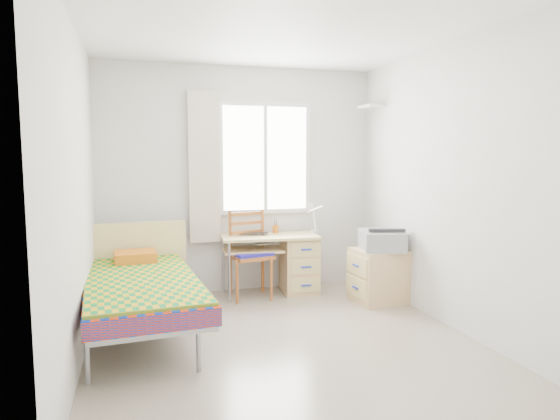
{
  "coord_description": "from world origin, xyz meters",
  "views": [
    {
      "loc": [
        -1.17,
        -3.96,
        1.58
      ],
      "look_at": [
        0.14,
        0.55,
        1.07
      ],
      "focal_mm": 32.0,
      "sensor_mm": 36.0,
      "label": 1
    }
  ],
  "objects_px": {
    "bed": "(142,285)",
    "cabinet": "(379,276)",
    "printer": "(382,240)",
    "desk": "(293,260)",
    "chair": "(250,249)"
  },
  "relations": [
    {
      "from": "bed",
      "to": "cabinet",
      "type": "distance_m",
      "value": 2.49
    },
    {
      "from": "bed",
      "to": "printer",
      "type": "distance_m",
      "value": 2.52
    },
    {
      "from": "bed",
      "to": "printer",
      "type": "bearing_deg",
      "value": 1.35
    },
    {
      "from": "desk",
      "to": "printer",
      "type": "distance_m",
      "value": 1.06
    },
    {
      "from": "chair",
      "to": "printer",
      "type": "height_order",
      "value": "chair"
    },
    {
      "from": "desk",
      "to": "chair",
      "type": "bearing_deg",
      "value": -170.49
    },
    {
      "from": "desk",
      "to": "chair",
      "type": "relative_size",
      "value": 1.15
    },
    {
      "from": "desk",
      "to": "printer",
      "type": "height_order",
      "value": "printer"
    },
    {
      "from": "bed",
      "to": "chair",
      "type": "distance_m",
      "value": 1.45
    },
    {
      "from": "cabinet",
      "to": "printer",
      "type": "relative_size",
      "value": 0.99
    },
    {
      "from": "bed",
      "to": "desk",
      "type": "distance_m",
      "value": 1.92
    },
    {
      "from": "desk",
      "to": "cabinet",
      "type": "relative_size",
      "value": 1.95
    },
    {
      "from": "bed",
      "to": "cabinet",
      "type": "bearing_deg",
      "value": 1.57
    },
    {
      "from": "cabinet",
      "to": "printer",
      "type": "bearing_deg",
      "value": -23.93
    },
    {
      "from": "desk",
      "to": "bed",
      "type": "bearing_deg",
      "value": -148.04
    }
  ]
}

